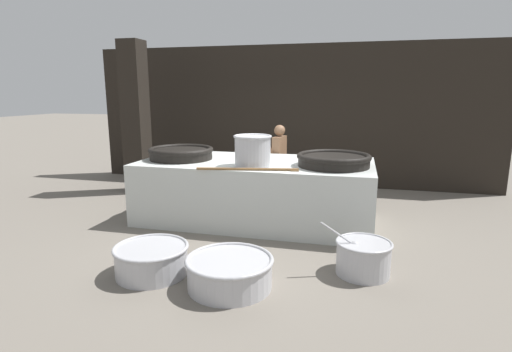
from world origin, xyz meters
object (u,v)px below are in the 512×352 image
(giant_wok_near, at_px, (181,153))
(cook, at_px, (279,161))
(prep_bowl_vegetables, at_px, (363,256))
(giant_wok_far, at_px, (334,160))
(prep_bowl_meat, at_px, (152,258))
(prep_bowl_extra, at_px, (230,271))
(stock_pot, at_px, (253,150))

(giant_wok_near, xyz_separation_m, cook, (1.48, 1.32, -0.30))
(cook, height_order, prep_bowl_vegetables, cook)
(giant_wok_far, relative_size, prep_bowl_meat, 1.28)
(giant_wok_far, distance_m, prep_bowl_extra, 2.68)
(stock_pot, distance_m, cook, 1.73)
(prep_bowl_meat, bearing_deg, prep_bowl_extra, -4.51)
(cook, bearing_deg, prep_bowl_vegetables, 127.29)
(giant_wok_near, distance_m, prep_bowl_extra, 3.03)
(prep_bowl_vegetables, relative_size, prep_bowl_meat, 0.95)
(giant_wok_far, xyz_separation_m, stock_pot, (-1.24, -0.29, 0.15))
(prep_bowl_meat, bearing_deg, cook, 76.65)
(stock_pot, bearing_deg, giant_wok_far, 13.37)
(giant_wok_near, bearing_deg, cook, 41.66)
(cook, bearing_deg, prep_bowl_extra, 101.06)
(giant_wok_near, relative_size, cook, 0.72)
(stock_pot, xyz_separation_m, prep_bowl_extra, (0.26, -2.01, -1.09))
(stock_pot, height_order, prep_bowl_extra, stock_pot)
(prep_bowl_vegetables, distance_m, prep_bowl_meat, 2.57)
(prep_bowl_meat, bearing_deg, stock_pot, 68.54)
(giant_wok_near, relative_size, giant_wok_far, 0.97)
(giant_wok_far, height_order, prep_bowl_extra, giant_wok_far)
(giant_wok_near, height_order, stock_pot, stock_pot)
(giant_wok_far, xyz_separation_m, prep_bowl_vegetables, (0.49, -1.59, -0.91))
(cook, bearing_deg, prep_bowl_meat, 85.16)
(stock_pot, bearing_deg, giant_wok_near, 165.69)
(giant_wok_far, relative_size, cook, 0.75)
(stock_pot, bearing_deg, cook, 86.72)
(stock_pot, distance_m, prep_bowl_extra, 2.30)
(cook, bearing_deg, stock_pot, 95.22)
(giant_wok_near, xyz_separation_m, stock_pot, (1.39, -0.35, 0.14))
(giant_wok_near, relative_size, prep_bowl_meat, 1.24)
(prep_bowl_extra, bearing_deg, stock_pot, 97.36)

